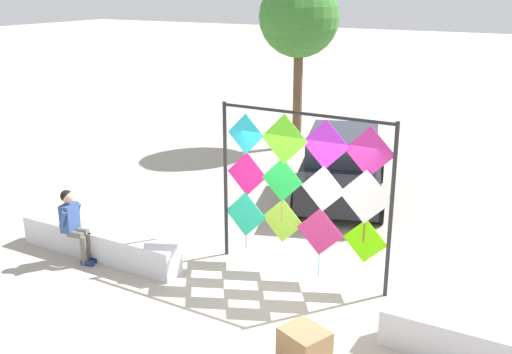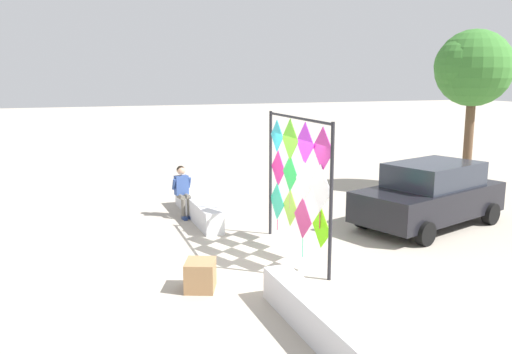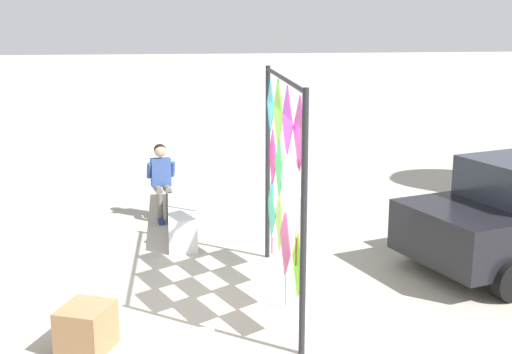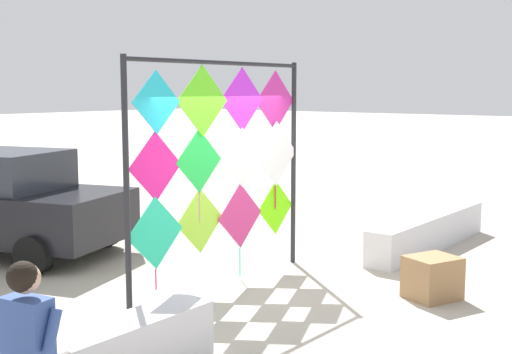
% 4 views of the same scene
% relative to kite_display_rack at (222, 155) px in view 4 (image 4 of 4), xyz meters
% --- Properties ---
extents(ground, '(120.00, 120.00, 0.00)m').
position_rel_kite_display_rack_xyz_m(ground, '(0.02, -0.92, -1.75)').
color(ground, '#ADA393').
extents(plaza_ledge_right, '(3.55, 0.46, 0.55)m').
position_rel_kite_display_rack_xyz_m(plaza_ledge_right, '(3.68, -1.26, -1.47)').
color(plaza_ledge_right, silver).
rests_on(plaza_ledge_right, ground).
extents(kite_display_rack, '(3.23, 0.14, 2.97)m').
position_rel_kite_display_rack_xyz_m(kite_display_rack, '(0.00, 0.00, 0.00)').
color(kite_display_rack, '#232328').
rests_on(kite_display_rack, ground).
extents(seated_vendor, '(0.63, 0.54, 1.40)m').
position_rel_kite_display_rack_xyz_m(seated_vendor, '(-3.89, -1.60, -0.93)').
color(seated_vendor, '#666056').
rests_on(seated_vendor, ground).
extents(cardboard_box_large, '(0.75, 0.70, 0.53)m').
position_rel_kite_display_rack_xyz_m(cardboard_box_large, '(1.17, -2.42, -1.48)').
color(cardboard_box_large, '#9E754C').
rests_on(cardboard_box_large, ground).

